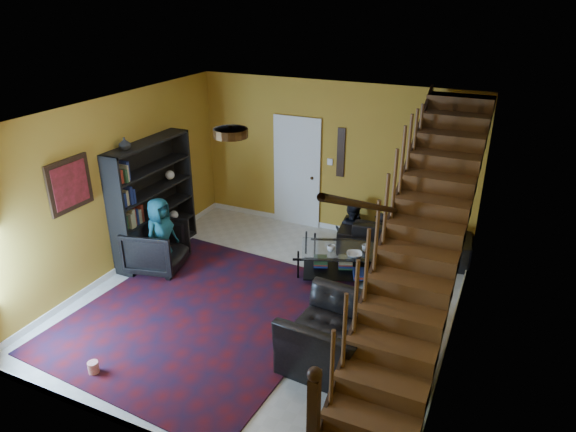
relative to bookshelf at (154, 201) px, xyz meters
name	(u,v)px	position (x,y,z in m)	size (l,w,h in m)	color
floor	(266,301)	(2.40, -0.60, -0.96)	(5.50, 5.50, 0.00)	beige
room	(233,244)	(1.07, 0.73, -0.91)	(5.50, 5.50, 5.50)	#B18B27
staircase	(421,244)	(4.53, -0.60, 0.43)	(0.95, 5.02, 3.18)	brown
bookshelf	(154,201)	(0.00, 0.00, 0.00)	(0.35, 1.80, 2.00)	black
door	(297,174)	(1.70, 2.12, 0.06)	(0.82, 0.05, 2.05)	silver
framed_picture	(70,185)	(-0.17, -1.50, 0.79)	(0.04, 0.74, 0.74)	maroon
wall_hanging	(341,153)	(2.55, 2.13, 0.59)	(0.14, 0.03, 0.90)	black
ceiling_fixture	(231,133)	(2.40, -1.40, 1.78)	(0.40, 0.40, 0.10)	#3F2814
rug	(202,314)	(1.73, -1.29, -0.96)	(3.27, 3.74, 0.02)	#460C11
sofa	(404,238)	(3.90, 1.70, -0.64)	(2.20, 0.86, 0.64)	black
armchair_left	(157,247)	(0.35, -0.46, -0.57)	(0.84, 0.86, 0.79)	black
armchair_right	(332,335)	(3.73, -1.45, -0.58)	(1.18, 1.03, 0.77)	black
person_adult_a	(379,242)	(3.46, 1.75, -0.85)	(0.41, 0.27, 1.14)	black
person_adult_b	(351,233)	(2.94, 1.75, -0.78)	(0.62, 0.48, 1.28)	black
person_child	(161,235)	(0.45, -0.46, -0.33)	(0.62, 0.40, 1.26)	#174A5B
coffee_table	(343,261)	(3.20, 0.54, -0.67)	(1.50, 1.20, 0.50)	black
cup_a	(331,248)	(3.04, 0.39, -0.42)	(0.12, 0.12, 0.10)	#999999
cup_b	(365,248)	(3.52, 0.63, -0.41)	(0.11, 0.11, 0.10)	#999999
bowl	(354,255)	(3.42, 0.38, -0.44)	(0.24, 0.24, 0.06)	#999999
vase	(125,144)	(0.00, -0.50, 1.13)	(0.18, 0.18, 0.19)	#999999
popcorn_bucket	(93,367)	(1.22, -2.85, -0.87)	(0.13, 0.13, 0.15)	red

